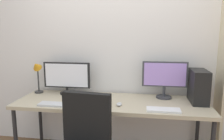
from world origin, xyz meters
TOP-DOWN VIEW (x-y plane):
  - wall_back at (0.00, 1.02)m, footprint 4.56×0.10m
  - desk at (0.00, 0.60)m, footprint 2.16×0.68m
  - monitor_left at (-0.60, 0.81)m, footprint 0.59×0.18m
  - monitor_right at (0.60, 0.81)m, footprint 0.52×0.18m
  - pc_tower at (0.96, 0.70)m, footprint 0.17×0.34m
  - desk_lamp at (-0.98, 0.78)m, footprint 0.11×0.16m
  - keyboard_left at (-0.56, 0.37)m, footprint 0.38×0.13m
  - keyboard_right at (0.56, 0.37)m, footprint 0.33×0.13m
  - computer_mouse at (0.11, 0.46)m, footprint 0.06×0.10m
  - coffee_mug at (-0.34, 0.52)m, footprint 0.11×0.08m

SIDE VIEW (x-z plane):
  - desk at x=0.00m, z-range 0.32..1.06m
  - keyboard_left at x=-0.56m, z-range 0.74..0.76m
  - keyboard_right at x=0.56m, z-range 0.74..0.76m
  - computer_mouse at x=0.11m, z-range 0.74..0.77m
  - coffee_mug at x=-0.34m, z-range 0.74..0.83m
  - pc_tower at x=0.96m, z-range 0.74..1.11m
  - monitor_left at x=-0.60m, z-range 0.76..1.16m
  - monitor_right at x=0.60m, z-range 0.78..1.21m
  - desk_lamp at x=-0.98m, z-range 0.81..1.24m
  - wall_back at x=0.00m, z-range 0.00..2.60m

